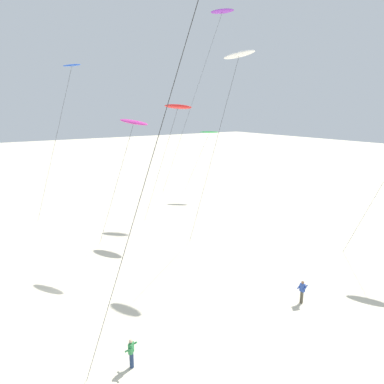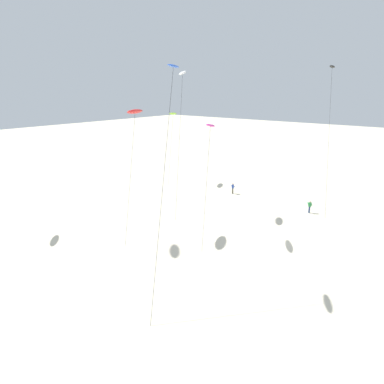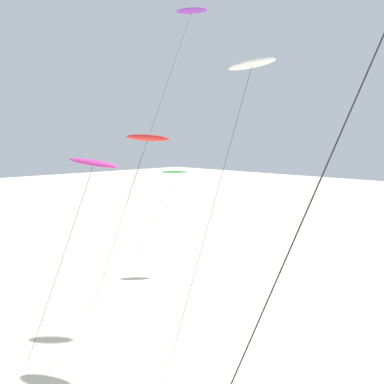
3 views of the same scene
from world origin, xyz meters
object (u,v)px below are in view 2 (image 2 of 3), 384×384
Objects in this scene: kite_black at (332,69)px; kite_flyer_nearest at (310,207)px; kite_blue at (173,70)px; kite_red at (135,112)px; kite_white at (183,74)px; kite_flyer_middle at (233,188)px; kite_lime at (173,114)px; kite_magenta at (210,126)px.

kite_black is 18.15m from kite_flyer_nearest.
kite_red is (4.51, 9.49, -3.67)m from kite_blue.
kite_black is at bearing -29.06° from kite_red.
kite_red is 0.77× the size of kite_white.
kite_flyer_middle is (22.72, 8.20, -16.10)m from kite_blue.
kite_red reaches higher than kite_lime.
kite_blue reaches higher than kite_magenta.
kite_white reaches higher than kite_red.
kite_white is (4.63, 7.63, 5.41)m from kite_magenta.
kite_red is 8.25× the size of kite_flyer_middle.
kite_red is at bearing -148.96° from kite_lime.
kite_magenta is (-18.90, 5.77, -6.17)m from kite_black.
kite_white is (-14.27, 13.40, -0.76)m from kite_black.
kite_magenta is 23.07m from kite_lime.
kite_flyer_nearest is at bearing -58.81° from kite_white.
kite_black is 1.35× the size of kite_red.
kite_flyer_nearest is (-5.60, -0.92, -17.24)m from kite_black.
kite_flyer_nearest is (8.67, -14.32, -16.49)m from kite_white.
kite_magenta is at bearing -60.08° from kite_red.
kite_lime is (22.90, 20.56, -5.41)m from kite_blue.
kite_flyer_middle is at bearing -90.83° from kite_lime.
kite_blue reaches higher than kite_flyer_nearest.
kite_magenta is 7.44× the size of kite_flyer_middle.
kite_black is 25.09m from kite_lime.
kite_flyer_nearest is at bearing -94.19° from kite_flyer_middle.
kite_flyer_middle is (-4.69, 11.44, -17.24)m from kite_black.
kite_blue is 27.43m from kite_flyer_nearest.
kite_lime is at bearing 41.91° from kite_blue.
kite_white is (8.64, 0.68, 4.06)m from kite_red.
kite_flyer_middle is (0.91, 12.36, 0.00)m from kite_flyer_nearest.
kite_flyer_middle is (9.58, -1.96, -16.49)m from kite_white.
kite_magenta is 8.14m from kite_red.
kite_white is 23.50m from kite_flyer_nearest.
kite_white is (-9.76, -10.39, 5.80)m from kite_lime.
kite_magenta is at bearing 163.02° from kite_black.
kite_magenta is 7.44× the size of kite_flyer_nearest.
kite_black is at bearing -6.73° from kite_blue.
kite_blue is at bearing -142.28° from kite_white.
kite_lime is at bearing 87.49° from kite_flyer_nearest.
kite_magenta is 0.90× the size of kite_red.
kite_black is 1.50× the size of kite_magenta.
kite_blue is at bearing 173.27° from kite_black.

